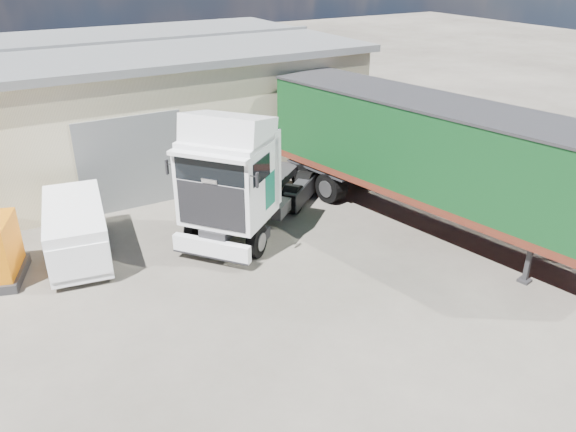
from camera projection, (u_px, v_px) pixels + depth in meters
ground at (320, 325)px, 14.99m from camera, size 120.00×120.00×0.00m
brick_boundary_wall at (468, 149)px, 24.34m from camera, size 0.35×26.00×2.50m
tractor_unit at (240, 183)px, 18.95m from camera, size 6.88×6.28×4.62m
box_trailer at (433, 152)px, 19.36m from camera, size 5.47×13.88×4.52m
panel_van at (77, 233)px, 17.83m from camera, size 2.42×4.56×1.77m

